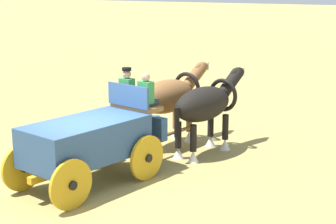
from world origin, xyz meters
TOP-DOWN VIEW (x-y plane):
  - ground_plane at (0.00, 0.00)m, footprint 220.00×220.00m
  - show_wagon at (0.19, -0.03)m, footprint 5.88×2.28m
  - draft_horse_near at (3.86, 0.06)m, footprint 3.12×1.28m
  - draft_horse_off at (3.67, -1.23)m, footprint 3.17×1.26m

SIDE VIEW (x-z plane):
  - ground_plane at x=0.00m, z-range 0.00..0.00m
  - show_wagon at x=0.19m, z-range -0.20..2.38m
  - draft_horse_off at x=3.67m, z-range 0.25..2.50m
  - draft_horse_near at x=3.86m, z-range 0.27..2.56m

